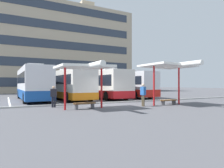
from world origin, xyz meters
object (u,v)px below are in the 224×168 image
coach_bus_0 (33,84)px  coach_bus_1 (65,85)px  coach_bus_3 (124,85)px  waiting_shelter_0 (85,68)px  waiting_shelter_1 (169,67)px  bench_1 (168,101)px  waiting_passenger_1 (54,95)px  waiting_passenger_0 (143,93)px  bench_0 (85,104)px  coach_bus_2 (102,85)px

coach_bus_0 → coach_bus_1: (3.52, 0.06, -0.07)m
coach_bus_3 → waiting_shelter_0: 13.85m
waiting_shelter_1 → bench_1: waiting_shelter_1 is taller
waiting_shelter_1 → waiting_passenger_1: size_ratio=3.23×
bench_1 → waiting_passenger_1: 9.21m
coach_bus_1 → waiting_passenger_0: bearing=-72.1°
coach_bus_1 → waiting_shelter_1: coach_bus_1 is taller
waiting_passenger_0 → waiting_passenger_1: 6.79m
waiting_passenger_0 → waiting_shelter_1: bearing=-5.9°
coach_bus_3 → bench_0: size_ratio=7.13×
coach_bus_2 → coach_bus_3: bearing=11.9°
waiting_shelter_0 → waiting_passenger_0: waiting_shelter_0 is taller
coach_bus_1 → waiting_shelter_1: (5.84, -10.67, 1.51)m
waiting_shelter_1 → coach_bus_3: bearing=78.2°
waiting_shelter_0 → waiting_passenger_1: waiting_shelter_0 is taller
coach_bus_2 → waiting_passenger_1: (-7.34, -7.21, -0.77)m
coach_bus_1 → bench_0: size_ratio=7.82×
coach_bus_3 → waiting_passenger_1: size_ratio=6.95×
waiting_shelter_1 → waiting_passenger_0: waiting_shelter_1 is taller
coach_bus_2 → waiting_passenger_1: bearing=-135.5°
coach_bus_1 → coach_bus_3: size_ratio=1.10×
waiting_shelter_0 → waiting_shelter_1: size_ratio=0.89×
coach_bus_3 → waiting_passenger_1: coach_bus_3 is taller
coach_bus_2 → waiting_shelter_1: size_ratio=2.04×
bench_0 → waiting_passenger_1: (-1.69, 2.01, 0.57)m
coach_bus_0 → coach_bus_2: coach_bus_0 is taller
coach_bus_0 → waiting_passenger_0: coach_bus_0 is taller
waiting_shelter_0 → waiting_shelter_1: 7.13m
coach_bus_0 → coach_bus_3: size_ratio=0.99×
coach_bus_3 → waiting_shelter_1: (-2.24, -10.77, 1.53)m
coach_bus_2 → waiting_passenger_0: 9.81m
bench_0 → coach_bus_3: bearing=47.0°
coach_bus_0 → coach_bus_3: 11.60m
waiting_shelter_0 → waiting_passenger_1: 3.37m
coach_bus_2 → bench_1: size_ratio=6.90×
coach_bus_1 → coach_bus_2: coach_bus_2 is taller
waiting_passenger_1 → waiting_passenger_0: bearing=-21.8°
waiting_shelter_0 → coach_bus_3: bearing=47.4°
coach_bus_0 → bench_0: 10.19m
coach_bus_2 → waiting_shelter_0: bearing=-121.1°
waiting_passenger_0 → waiting_shelter_0: bearing=175.6°
coach_bus_0 → bench_1: (9.36, -10.51, -1.40)m
coach_bus_0 → waiting_passenger_1: bearing=-85.9°
waiting_shelter_0 → bench_1: size_ratio=2.99×
coach_bus_1 → waiting_passenger_0: (3.35, -10.41, -0.63)m
coach_bus_3 → bench_1: size_ratio=7.28×
waiting_shelter_0 → waiting_passenger_1: (-1.69, 2.17, -1.95)m
coach_bus_3 → bench_0: bearing=-133.0°
bench_0 → waiting_passenger_0: waiting_passenger_0 is taller
waiting_passenger_0 → coach_bus_0: bearing=123.6°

